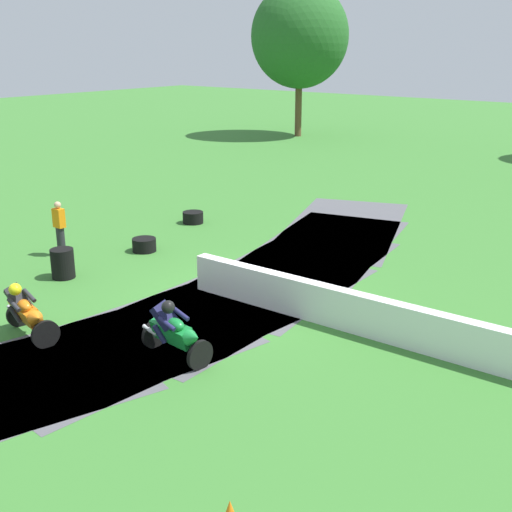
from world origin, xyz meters
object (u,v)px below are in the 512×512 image
(motorcycle_lead_orange, at_px, (26,311))
(motorcycle_chase_green, at_px, (174,331))
(tire_stack_mid_b, at_px, (144,245))
(track_marshal, at_px, (60,229))
(tire_stack_far, at_px, (193,217))
(tire_stack_mid_a, at_px, (63,263))

(motorcycle_lead_orange, distance_m, motorcycle_chase_green, 3.38)
(motorcycle_chase_green, distance_m, tire_stack_mid_b, 7.38)
(motorcycle_lead_orange, xyz_separation_m, motorcycle_chase_green, (3.16, 1.19, 0.01))
(track_marshal, bearing_deg, tire_stack_far, 83.61)
(tire_stack_far, xyz_separation_m, track_marshal, (-0.57, -5.06, 0.62))
(tire_stack_mid_b, bearing_deg, tire_stack_mid_a, -89.41)
(motorcycle_chase_green, xyz_separation_m, tire_stack_mid_b, (-5.79, 4.56, -0.44))
(tire_stack_mid_a, height_order, track_marshal, track_marshal)
(tire_stack_mid_a, bearing_deg, tire_stack_mid_b, 90.59)
(tire_stack_mid_b, xyz_separation_m, track_marshal, (-1.63, -1.77, 0.62))
(tire_stack_mid_b, relative_size, track_marshal, 0.44)
(tire_stack_mid_b, height_order, track_marshal, track_marshal)
(motorcycle_lead_orange, relative_size, tire_stack_mid_b, 2.37)
(tire_stack_mid_b, bearing_deg, tire_stack_far, 108.00)
(tire_stack_mid_b, bearing_deg, motorcycle_lead_orange, -65.43)
(tire_stack_far, bearing_deg, track_marshal, -96.39)
(tire_stack_mid_a, xyz_separation_m, track_marshal, (-1.66, 1.17, 0.42))
(motorcycle_lead_orange, relative_size, tire_stack_far, 2.37)
(motorcycle_lead_orange, distance_m, tire_stack_far, 9.77)
(motorcycle_chase_green, height_order, tire_stack_far, motorcycle_chase_green)
(motorcycle_chase_green, relative_size, tire_stack_mid_a, 2.12)
(motorcycle_lead_orange, relative_size, track_marshal, 1.04)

